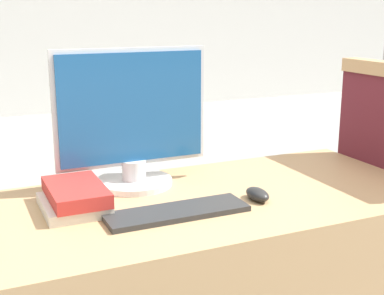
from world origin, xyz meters
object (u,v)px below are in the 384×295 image
(keyboard, at_px, (177,212))
(mouse, at_px, (257,194))
(book_stack, at_px, (75,197))
(monitor, at_px, (132,122))

(keyboard, distance_m, mouse, 0.27)
(book_stack, bearing_deg, monitor, 32.66)
(monitor, relative_size, book_stack, 1.96)
(monitor, relative_size, keyboard, 1.22)
(mouse, bearing_deg, book_stack, 163.91)
(monitor, xyz_separation_m, mouse, (0.30, -0.30, -0.20))
(keyboard, height_order, mouse, mouse)
(mouse, bearing_deg, monitor, 135.10)
(monitor, height_order, book_stack, monitor)
(book_stack, bearing_deg, keyboard, -32.59)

